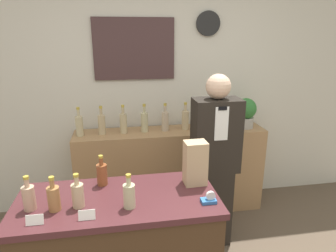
# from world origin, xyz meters

# --- Properties ---
(back_wall) EXTENTS (5.20, 0.09, 2.70)m
(back_wall) POSITION_xyz_m (-0.00, 2.00, 1.36)
(back_wall) COLOR beige
(back_wall) RESTS_ON ground_plane
(back_shelf) EXTENTS (1.98, 0.40, 0.92)m
(back_shelf) POSITION_xyz_m (0.16, 1.74, 0.46)
(back_shelf) COLOR #9E754C
(back_shelf) RESTS_ON ground_plane
(shopkeeper) EXTENTS (0.40, 0.25, 1.58)m
(shopkeeper) POSITION_xyz_m (0.45, 1.15, 0.79)
(shopkeeper) COLOR black
(shopkeeper) RESTS_ON ground_plane
(potted_plant) EXTENTS (0.22, 0.22, 0.32)m
(potted_plant) POSITION_xyz_m (0.96, 1.72, 1.09)
(potted_plant) COLOR #9E998E
(potted_plant) RESTS_ON back_shelf
(paper_bag) EXTENTS (0.15, 0.12, 0.30)m
(paper_bag) POSITION_xyz_m (0.12, 0.59, 1.07)
(paper_bag) COLOR tan
(paper_bag) RESTS_ON display_counter
(tape_dispenser) EXTENTS (0.09, 0.06, 0.07)m
(tape_dispenser) POSITION_xyz_m (0.14, 0.34, 0.94)
(tape_dispenser) COLOR #2D66A8
(tape_dispenser) RESTS_ON display_counter
(price_card_left) EXTENTS (0.09, 0.02, 0.06)m
(price_card_left) POSITION_xyz_m (-0.83, 0.28, 0.95)
(price_card_left) COLOR white
(price_card_left) RESTS_ON display_counter
(price_card_right) EXTENTS (0.09, 0.02, 0.06)m
(price_card_right) POSITION_xyz_m (-0.57, 0.28, 0.95)
(price_card_right) COLOR white
(price_card_right) RESTS_ON display_counter
(counter_bottle_0) EXTENTS (0.07, 0.07, 0.21)m
(counter_bottle_0) POSITION_xyz_m (-0.90, 0.44, 1.00)
(counter_bottle_0) COLOR tan
(counter_bottle_0) RESTS_ON display_counter
(counter_bottle_1) EXTENTS (0.07, 0.07, 0.21)m
(counter_bottle_1) POSITION_xyz_m (-0.75, 0.41, 1.00)
(counter_bottle_1) COLOR #A16F40
(counter_bottle_1) RESTS_ON display_counter
(counter_bottle_2) EXTENTS (0.07, 0.07, 0.21)m
(counter_bottle_2) POSITION_xyz_m (-0.62, 0.42, 1.00)
(counter_bottle_2) COLOR tan
(counter_bottle_2) RESTS_ON display_counter
(counter_bottle_3) EXTENTS (0.07, 0.07, 0.21)m
(counter_bottle_3) POSITION_xyz_m (-0.50, 0.68, 1.00)
(counter_bottle_3) COLOR brown
(counter_bottle_3) RESTS_ON display_counter
(counter_bottle_4) EXTENTS (0.07, 0.07, 0.21)m
(counter_bottle_4) POSITION_xyz_m (-0.33, 0.37, 1.00)
(counter_bottle_4) COLOR #B9B189
(counter_bottle_4) RESTS_ON display_counter
(shelf_bottle_0) EXTENTS (0.07, 0.07, 0.29)m
(shelf_bottle_0) POSITION_xyz_m (-0.75, 1.72, 1.03)
(shelf_bottle_0) COLOR tan
(shelf_bottle_0) RESTS_ON back_shelf
(shelf_bottle_1) EXTENTS (0.07, 0.07, 0.29)m
(shelf_bottle_1) POSITION_xyz_m (-0.54, 1.73, 1.03)
(shelf_bottle_1) COLOR tan
(shelf_bottle_1) RESTS_ON back_shelf
(shelf_bottle_2) EXTENTS (0.07, 0.07, 0.29)m
(shelf_bottle_2) POSITION_xyz_m (-0.32, 1.75, 1.03)
(shelf_bottle_2) COLOR tan
(shelf_bottle_2) RESTS_ON back_shelf
(shelf_bottle_3) EXTENTS (0.07, 0.07, 0.29)m
(shelf_bottle_3) POSITION_xyz_m (-0.11, 1.75, 1.03)
(shelf_bottle_3) COLOR tan
(shelf_bottle_3) RESTS_ON back_shelf
(shelf_bottle_4) EXTENTS (0.07, 0.07, 0.29)m
(shelf_bottle_4) POSITION_xyz_m (0.10, 1.75, 1.03)
(shelf_bottle_4) COLOR tan
(shelf_bottle_4) RESTS_ON back_shelf
(shelf_bottle_5) EXTENTS (0.07, 0.07, 0.29)m
(shelf_bottle_5) POSITION_xyz_m (0.32, 1.75, 1.03)
(shelf_bottle_5) COLOR tan
(shelf_bottle_5) RESTS_ON back_shelf
(shelf_bottle_6) EXTENTS (0.07, 0.07, 0.29)m
(shelf_bottle_6) POSITION_xyz_m (0.53, 1.73, 1.03)
(shelf_bottle_6) COLOR tan
(shelf_bottle_6) RESTS_ON back_shelf
(shelf_bottle_7) EXTENTS (0.07, 0.07, 0.29)m
(shelf_bottle_7) POSITION_xyz_m (0.74, 1.76, 1.03)
(shelf_bottle_7) COLOR tan
(shelf_bottle_7) RESTS_ON back_shelf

